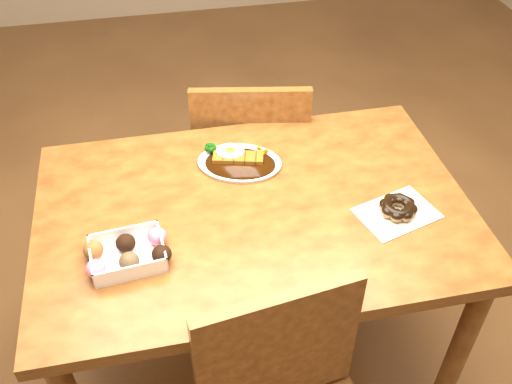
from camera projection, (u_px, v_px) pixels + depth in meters
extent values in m
plane|color=brown|center=(255.00, 356.00, 2.08)|extent=(6.00, 6.00, 0.00)
cube|color=#502910|center=(254.00, 212.00, 1.60)|extent=(1.20, 0.80, 0.04)
cylinder|color=#502910|center=(457.00, 356.00, 1.68)|extent=(0.06, 0.06, 0.71)
cylinder|color=#502910|center=(86.00, 245.00, 2.01)|extent=(0.06, 0.06, 0.71)
cylinder|color=#502910|center=(375.00, 203.00, 2.18)|extent=(0.06, 0.06, 0.71)
cube|color=#502910|center=(250.00, 160.00, 2.25)|extent=(0.49, 0.49, 0.04)
cylinder|color=#502910|center=(288.00, 176.00, 2.53)|extent=(0.04, 0.04, 0.41)
cylinder|color=#502910|center=(212.00, 177.00, 2.53)|extent=(0.04, 0.04, 0.41)
cylinder|color=#502910|center=(294.00, 230.00, 2.28)|extent=(0.04, 0.04, 0.41)
cylinder|color=#502910|center=(209.00, 232.00, 2.27)|extent=(0.04, 0.04, 0.41)
cube|color=#502910|center=(251.00, 140.00, 1.95)|extent=(0.40, 0.10, 0.40)
cube|color=#502910|center=(278.00, 351.00, 1.33)|extent=(0.40, 0.09, 0.40)
ellipsoid|color=white|center=(239.00, 163.00, 1.72)|extent=(0.29, 0.25, 0.01)
ellipsoid|color=black|center=(240.00, 164.00, 1.71)|extent=(0.25, 0.21, 0.01)
cube|color=#6B380C|center=(238.00, 158.00, 1.71)|extent=(0.16, 0.09, 0.02)
ellipsoid|color=white|center=(230.00, 151.00, 1.72)|extent=(0.10, 0.10, 0.01)
ellipsoid|color=#FFB214|center=(230.00, 151.00, 1.72)|extent=(0.03, 0.03, 0.02)
cube|color=white|center=(128.00, 253.00, 1.42)|extent=(0.19, 0.16, 0.05)
ellipsoid|color=pink|center=(96.00, 269.00, 1.38)|extent=(0.05, 0.05, 0.05)
ellipsoid|color=black|center=(129.00, 261.00, 1.40)|extent=(0.05, 0.05, 0.05)
ellipsoid|color=black|center=(162.00, 254.00, 1.41)|extent=(0.05, 0.05, 0.05)
ellipsoid|color=brown|center=(93.00, 250.00, 1.42)|extent=(0.05, 0.05, 0.05)
ellipsoid|color=black|center=(126.00, 243.00, 1.44)|extent=(0.05, 0.05, 0.05)
ellipsoid|color=pink|center=(157.00, 236.00, 1.46)|extent=(0.05, 0.05, 0.05)
cube|color=silver|center=(397.00, 213.00, 1.56)|extent=(0.24, 0.20, 0.00)
torus|color=olive|center=(398.00, 208.00, 1.55)|extent=(0.13, 0.13, 0.03)
torus|color=black|center=(398.00, 206.00, 1.54)|extent=(0.11, 0.11, 0.02)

